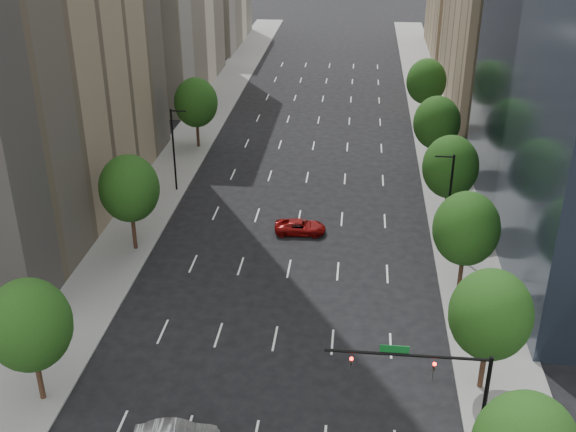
% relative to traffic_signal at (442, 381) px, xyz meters
% --- Properties ---
extents(sidewalk_left, '(6.00, 200.00, 0.15)m').
position_rel_traffic_signal_xyz_m(sidewalk_left, '(-26.03, 30.00, -5.10)').
color(sidewalk_left, slate).
rests_on(sidewalk_left, ground).
extents(sidewalk_right, '(6.00, 200.00, 0.15)m').
position_rel_traffic_signal_xyz_m(sidewalk_right, '(4.97, 30.00, -5.10)').
color(sidewalk_right, slate).
rests_on(sidewalk_right, ground).
extents(filler_right, '(14.00, 26.00, 16.00)m').
position_rel_traffic_signal_xyz_m(filler_right, '(14.47, 103.00, 2.83)').
color(filler_right, '#8C7759').
rests_on(filler_right, ground).
extents(tree_right_1, '(5.20, 5.20, 8.75)m').
position_rel_traffic_signal_xyz_m(tree_right_1, '(3.47, 6.00, 0.58)').
color(tree_right_1, '#382316').
rests_on(tree_right_1, ground).
extents(tree_right_2, '(5.20, 5.20, 8.61)m').
position_rel_traffic_signal_xyz_m(tree_right_2, '(3.47, 18.00, 0.43)').
color(tree_right_2, '#382316').
rests_on(tree_right_2, ground).
extents(tree_right_3, '(5.20, 5.20, 8.89)m').
position_rel_traffic_signal_xyz_m(tree_right_3, '(3.47, 30.00, 0.72)').
color(tree_right_3, '#382316').
rests_on(tree_right_3, ground).
extents(tree_right_4, '(5.20, 5.20, 8.46)m').
position_rel_traffic_signal_xyz_m(tree_right_4, '(3.47, 44.00, 0.29)').
color(tree_right_4, '#382316').
rests_on(tree_right_4, ground).
extents(tree_right_5, '(5.20, 5.20, 8.75)m').
position_rel_traffic_signal_xyz_m(tree_right_5, '(3.47, 60.00, 0.58)').
color(tree_right_5, '#382316').
rests_on(tree_right_5, ground).
extents(tree_left_0, '(5.20, 5.20, 8.75)m').
position_rel_traffic_signal_xyz_m(tree_left_0, '(-24.53, 2.00, 0.58)').
color(tree_left_0, '#382316').
rests_on(tree_left_0, ground).
extents(tree_left_1, '(5.20, 5.20, 8.97)m').
position_rel_traffic_signal_xyz_m(tree_left_1, '(-24.53, 22.00, 0.79)').
color(tree_left_1, '#382316').
rests_on(tree_left_1, ground).
extents(tree_left_2, '(5.20, 5.20, 8.68)m').
position_rel_traffic_signal_xyz_m(tree_left_2, '(-24.53, 48.00, 0.50)').
color(tree_left_2, '#382316').
rests_on(tree_left_2, ground).
extents(streetlight_rn, '(1.70, 0.20, 9.00)m').
position_rel_traffic_signal_xyz_m(streetlight_rn, '(2.91, 25.00, -0.33)').
color(streetlight_rn, black).
rests_on(streetlight_rn, ground).
extents(streetlight_ln, '(1.70, 0.20, 9.00)m').
position_rel_traffic_signal_xyz_m(streetlight_ln, '(-23.96, 35.00, -0.33)').
color(streetlight_ln, black).
rests_on(streetlight_ln, ground).
extents(traffic_signal, '(9.12, 0.40, 7.38)m').
position_rel_traffic_signal_xyz_m(traffic_signal, '(0.00, 0.00, 0.00)').
color(traffic_signal, black).
rests_on(traffic_signal, ground).
extents(car_red_far, '(4.87, 2.44, 1.32)m').
position_rel_traffic_signal_xyz_m(car_red_far, '(-10.14, 26.63, -4.51)').
color(car_red_far, maroon).
rests_on(car_red_far, ground).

